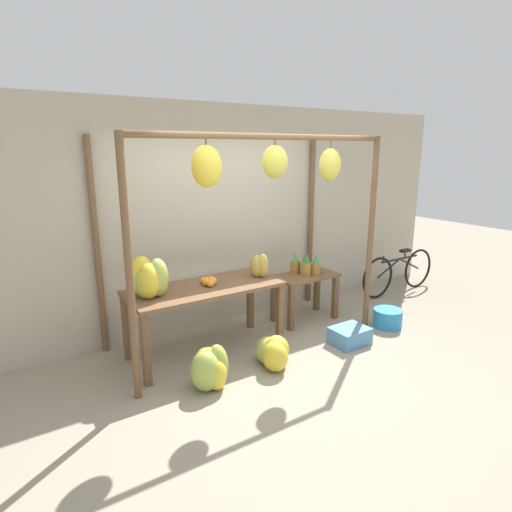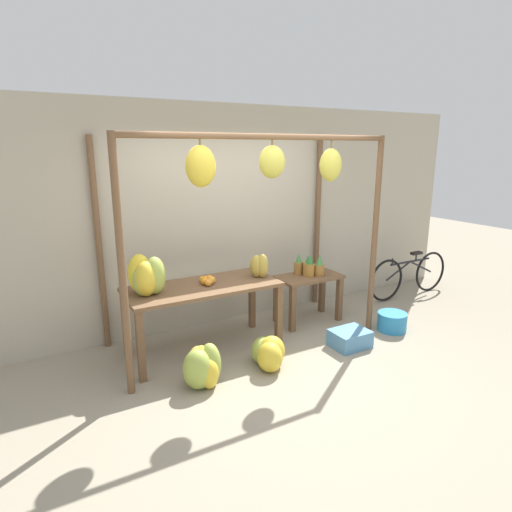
{
  "view_description": "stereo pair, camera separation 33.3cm",
  "coord_description": "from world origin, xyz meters",
  "px_view_note": "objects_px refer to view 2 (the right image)",
  "views": [
    {
      "loc": [
        -2.54,
        -3.2,
        2.26
      ],
      "look_at": [
        0.11,
        0.85,
        1.04
      ],
      "focal_mm": 30.0,
      "sensor_mm": 36.0,
      "label": 1
    },
    {
      "loc": [
        -2.26,
        -3.37,
        2.26
      ],
      "look_at": [
        0.11,
        0.85,
        1.04
      ],
      "focal_mm": 30.0,
      "sensor_mm": 36.0,
      "label": 2
    }
  ],
  "objects_px": {
    "banana_pile_on_table": "(146,277)",
    "papaya_pile": "(258,266)",
    "banana_pile_ground_left": "(203,367)",
    "blue_bucket": "(392,322)",
    "orange_pile": "(208,280)",
    "pineapple_cluster": "(309,267)",
    "fruit_crate_white": "(350,338)",
    "parked_bicycle": "(409,275)",
    "banana_pile_ground_right": "(268,353)"
  },
  "relations": [
    {
      "from": "banana_pile_on_table",
      "to": "papaya_pile",
      "type": "distance_m",
      "value": 1.32
    },
    {
      "from": "banana_pile_ground_left",
      "to": "blue_bucket",
      "type": "height_order",
      "value": "banana_pile_ground_left"
    },
    {
      "from": "orange_pile",
      "to": "pineapple_cluster",
      "type": "distance_m",
      "value": 1.49
    },
    {
      "from": "banana_pile_on_table",
      "to": "papaya_pile",
      "type": "bearing_deg",
      "value": -1.06
    },
    {
      "from": "fruit_crate_white",
      "to": "papaya_pile",
      "type": "relative_size",
      "value": 1.51
    },
    {
      "from": "fruit_crate_white",
      "to": "papaya_pile",
      "type": "height_order",
      "value": "papaya_pile"
    },
    {
      "from": "pineapple_cluster",
      "to": "parked_bicycle",
      "type": "distance_m",
      "value": 2.02
    },
    {
      "from": "banana_pile_on_table",
      "to": "orange_pile",
      "type": "distance_m",
      "value": 0.71
    },
    {
      "from": "banana_pile_ground_right",
      "to": "pineapple_cluster",
      "type": "bearing_deg",
      "value": 36.54
    },
    {
      "from": "banana_pile_ground_right",
      "to": "orange_pile",
      "type": "bearing_deg",
      "value": 117.74
    },
    {
      "from": "orange_pile",
      "to": "banana_pile_ground_right",
      "type": "bearing_deg",
      "value": -62.26
    },
    {
      "from": "blue_bucket",
      "to": "parked_bicycle",
      "type": "relative_size",
      "value": 0.22
    },
    {
      "from": "banana_pile_ground_left",
      "to": "blue_bucket",
      "type": "bearing_deg",
      "value": 0.93
    },
    {
      "from": "banana_pile_ground_right",
      "to": "blue_bucket",
      "type": "xyz_separation_m",
      "value": [
        1.86,
        0.04,
        -0.04
      ]
    },
    {
      "from": "orange_pile",
      "to": "parked_bicycle",
      "type": "height_order",
      "value": "orange_pile"
    },
    {
      "from": "banana_pile_ground_left",
      "to": "pineapple_cluster",
      "type": "bearing_deg",
      "value": 23.99
    },
    {
      "from": "blue_bucket",
      "to": "parked_bicycle",
      "type": "height_order",
      "value": "parked_bicycle"
    },
    {
      "from": "banana_pile_ground_right",
      "to": "papaya_pile",
      "type": "relative_size",
      "value": 1.84
    },
    {
      "from": "orange_pile",
      "to": "banana_pile_ground_left",
      "type": "height_order",
      "value": "orange_pile"
    },
    {
      "from": "orange_pile",
      "to": "pineapple_cluster",
      "type": "xyz_separation_m",
      "value": [
        1.48,
        0.12,
        -0.08
      ]
    },
    {
      "from": "banana_pile_on_table",
      "to": "parked_bicycle",
      "type": "relative_size",
      "value": 0.28
    },
    {
      "from": "banana_pile_ground_left",
      "to": "blue_bucket",
      "type": "xyz_separation_m",
      "value": [
        2.61,
        0.04,
        -0.08
      ]
    },
    {
      "from": "banana_pile_ground_left",
      "to": "parked_bicycle",
      "type": "bearing_deg",
      "value": 12.81
    },
    {
      "from": "pineapple_cluster",
      "to": "blue_bucket",
      "type": "distance_m",
      "value": 1.26
    },
    {
      "from": "pineapple_cluster",
      "to": "banana_pile_ground_right",
      "type": "relative_size",
      "value": 0.62
    },
    {
      "from": "banana_pile_ground_left",
      "to": "parked_bicycle",
      "type": "height_order",
      "value": "parked_bicycle"
    },
    {
      "from": "parked_bicycle",
      "to": "papaya_pile",
      "type": "distance_m",
      "value": 2.9
    },
    {
      "from": "papaya_pile",
      "to": "parked_bicycle",
      "type": "bearing_deg",
      "value": 4.29
    },
    {
      "from": "banana_pile_ground_right",
      "to": "fruit_crate_white",
      "type": "xyz_separation_m",
      "value": [
        1.08,
        -0.05,
        -0.06
      ]
    },
    {
      "from": "parked_bicycle",
      "to": "fruit_crate_white",
      "type": "bearing_deg",
      "value": -155.33
    },
    {
      "from": "blue_bucket",
      "to": "papaya_pile",
      "type": "height_order",
      "value": "papaya_pile"
    },
    {
      "from": "orange_pile",
      "to": "parked_bicycle",
      "type": "bearing_deg",
      "value": 2.65
    },
    {
      "from": "banana_pile_on_table",
      "to": "pineapple_cluster",
      "type": "bearing_deg",
      "value": 3.79
    },
    {
      "from": "orange_pile",
      "to": "blue_bucket",
      "type": "height_order",
      "value": "orange_pile"
    },
    {
      "from": "papaya_pile",
      "to": "fruit_crate_white",
      "type": "bearing_deg",
      "value": -40.44
    },
    {
      "from": "pineapple_cluster",
      "to": "banana_pile_ground_left",
      "type": "bearing_deg",
      "value": -156.01
    },
    {
      "from": "banana_pile_ground_right",
      "to": "blue_bucket",
      "type": "relative_size",
      "value": 1.44
    },
    {
      "from": "banana_pile_on_table",
      "to": "banana_pile_ground_right",
      "type": "xyz_separation_m",
      "value": [
        1.07,
        -0.68,
        -0.82
      ]
    },
    {
      "from": "banana_pile_ground_left",
      "to": "fruit_crate_white",
      "type": "distance_m",
      "value": 1.83
    },
    {
      "from": "blue_bucket",
      "to": "banana_pile_ground_left",
      "type": "bearing_deg",
      "value": -179.07
    },
    {
      "from": "orange_pile",
      "to": "fruit_crate_white",
      "type": "bearing_deg",
      "value": -27.64
    },
    {
      "from": "banana_pile_on_table",
      "to": "banana_pile_ground_left",
      "type": "xyz_separation_m",
      "value": [
        0.32,
        -0.68,
        -0.78
      ]
    },
    {
      "from": "papaya_pile",
      "to": "blue_bucket",
      "type": "bearing_deg",
      "value": -20.92
    },
    {
      "from": "banana_pile_ground_right",
      "to": "parked_bicycle",
      "type": "bearing_deg",
      "value": 15.69
    },
    {
      "from": "pineapple_cluster",
      "to": "banana_pile_ground_right",
      "type": "height_order",
      "value": "pineapple_cluster"
    },
    {
      "from": "banana_pile_on_table",
      "to": "fruit_crate_white",
      "type": "xyz_separation_m",
      "value": [
        2.15,
        -0.73,
        -0.88
      ]
    },
    {
      "from": "banana_pile_on_table",
      "to": "blue_bucket",
      "type": "relative_size",
      "value": 1.25
    },
    {
      "from": "banana_pile_on_table",
      "to": "banana_pile_ground_left",
      "type": "distance_m",
      "value": 1.09
    },
    {
      "from": "banana_pile_ground_left",
      "to": "parked_bicycle",
      "type": "relative_size",
      "value": 0.28
    },
    {
      "from": "orange_pile",
      "to": "fruit_crate_white",
      "type": "height_order",
      "value": "orange_pile"
    }
  ]
}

